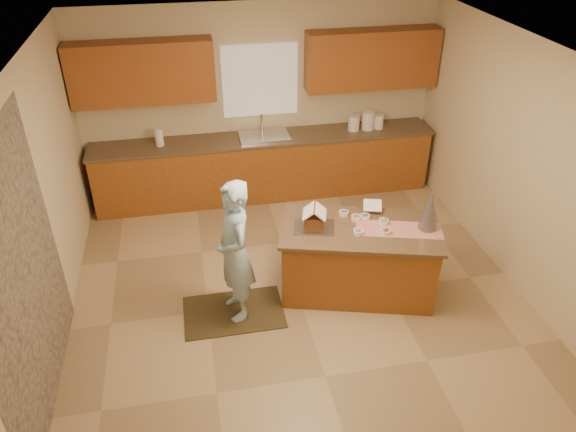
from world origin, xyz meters
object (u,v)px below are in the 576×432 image
object	(u,v)px
island_base	(358,261)
tinsel_tree	(430,209)
boy	(235,252)
gingerbread_house	(314,219)

from	to	relation	value
island_base	tinsel_tree	size ratio (longest dim) A/B	3.27
island_base	tinsel_tree	xyz separation A→B (m)	(0.70, -0.15, 0.69)
tinsel_tree	boy	size ratio (longest dim) A/B	0.31
island_base	gingerbread_house	xyz separation A→B (m)	(-0.49, 0.09, 0.56)
boy	tinsel_tree	bearing A→B (deg)	78.97
tinsel_tree	island_base	bearing A→B (deg)	167.87
tinsel_tree	gingerbread_house	xyz separation A→B (m)	(-1.19, 0.24, -0.13)
boy	island_base	bearing A→B (deg)	85.01
boy	gingerbread_house	bearing A→B (deg)	93.89
tinsel_tree	gingerbread_house	world-z (taller)	tinsel_tree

